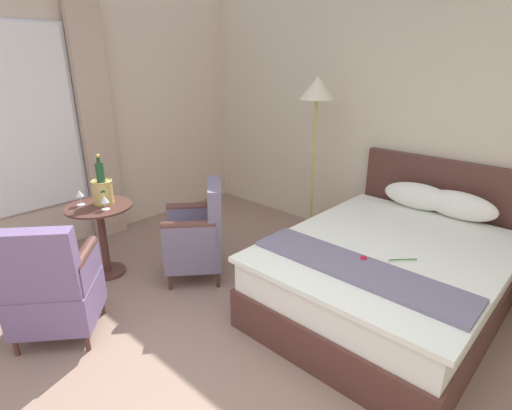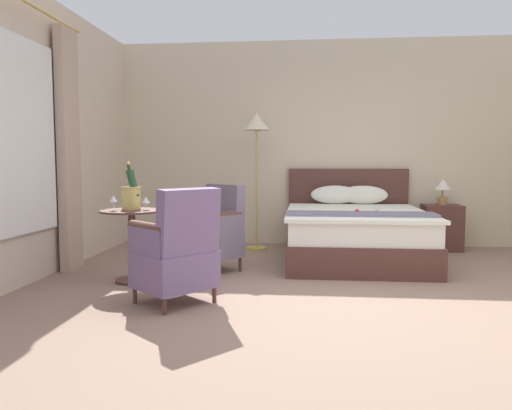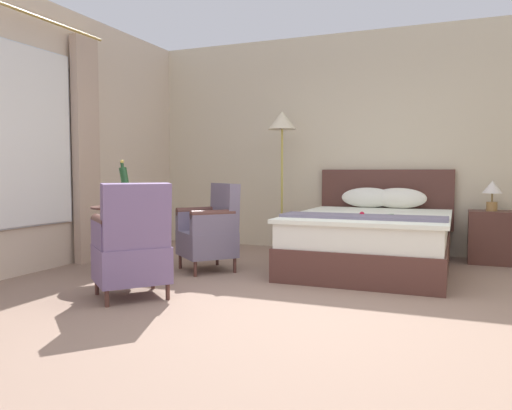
% 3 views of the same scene
% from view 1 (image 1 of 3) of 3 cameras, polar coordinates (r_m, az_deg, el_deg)
% --- Properties ---
extents(wall_headboard_side, '(6.30, 0.12, 2.91)m').
position_cam_1_polar(wall_headboard_side, '(4.37, 25.03, 11.05)').
color(wall_headboard_side, beige).
rests_on(wall_headboard_side, ground).
extents(bed, '(1.67, 2.23, 1.10)m').
position_cam_1_polar(bed, '(3.60, 19.08, -8.75)').
color(bed, '#532F29').
rests_on(bed, ground).
extents(floor_lamp_brass, '(0.37, 0.37, 1.84)m').
position_cam_1_polar(floor_lamp_brass, '(4.30, 8.64, 14.25)').
color(floor_lamp_brass, gold).
rests_on(floor_lamp_brass, ground).
extents(side_table_round, '(0.61, 0.61, 0.72)m').
position_cam_1_polar(side_table_round, '(4.11, -21.12, -3.51)').
color(side_table_round, '#532F29').
rests_on(side_table_round, ground).
extents(champagne_bucket, '(0.20, 0.20, 0.47)m').
position_cam_1_polar(champagne_bucket, '(4.02, -21.11, 2.22)').
color(champagne_bucket, tan).
rests_on(champagne_bucket, side_table_round).
extents(wine_glass_near_bucket, '(0.07, 0.07, 0.15)m').
position_cam_1_polar(wine_glass_near_bucket, '(4.07, -23.93, 1.43)').
color(wine_glass_near_bucket, white).
rests_on(wine_glass_near_bucket, side_table_round).
extents(wine_glass_near_edge, '(0.08, 0.08, 0.13)m').
position_cam_1_polar(wine_glass_near_edge, '(3.86, -20.82, 0.67)').
color(wine_glass_near_edge, white).
rests_on(wine_glass_near_edge, side_table_round).
extents(armchair_by_window, '(0.77, 0.77, 0.94)m').
position_cam_1_polar(armchair_by_window, '(3.85, -8.27, -4.22)').
color(armchair_by_window, '#532F29').
rests_on(armchair_by_window, ground).
extents(armchair_facing_bed, '(0.79, 0.79, 0.98)m').
position_cam_1_polar(armchair_facing_bed, '(3.34, -27.10, -10.51)').
color(armchair_facing_bed, '#532F29').
rests_on(armchair_facing_bed, ground).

